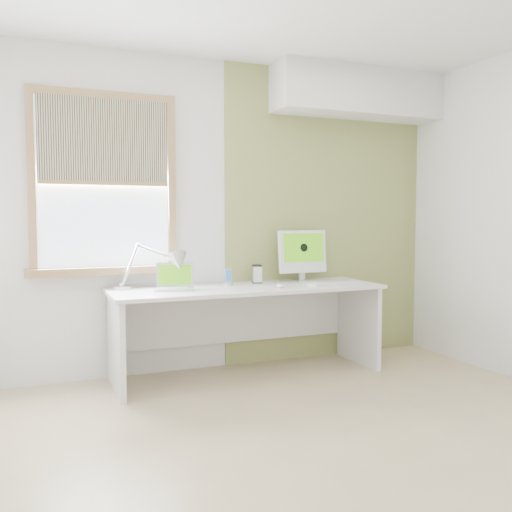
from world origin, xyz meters
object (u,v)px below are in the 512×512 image
imac (302,253)px  laptop (175,283)px  external_drive (257,274)px  desk (245,309)px  desk_lamp (168,265)px

imac → laptop: bearing=-173.4°
laptop → external_drive: bearing=11.8°
desk → desk_lamp: 0.74m
desk_lamp → external_drive: desk_lamp is taller
external_drive → imac: size_ratio=0.34×
laptop → imac: size_ratio=0.76×
desk → external_drive: (0.16, 0.14, 0.27)m
desk → desk_lamp: desk_lamp is taller
desk → desk_lamp: (-0.63, 0.03, 0.38)m
external_drive → laptop: bearing=-168.2°
desk_lamp → external_drive: bearing=7.5°
external_drive → imac: 0.46m
desk_lamp → laptop: (0.04, -0.05, -0.14)m
laptop → imac: (1.18, 0.14, 0.20)m
desk → laptop: bearing=-178.1°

